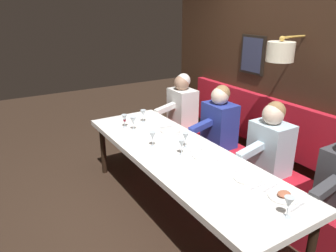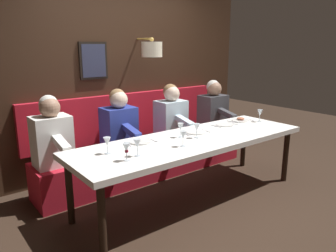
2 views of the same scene
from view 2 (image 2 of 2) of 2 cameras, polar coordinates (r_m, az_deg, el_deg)
ground_plane at (r=3.95m, az=4.22°, el=-12.51°), size 12.00×12.00×0.00m
dining_table at (r=3.70m, az=4.41°, el=-3.02°), size 0.90×2.85×0.74m
banquette_bench at (r=4.50m, az=-3.36°, el=-5.96°), size 0.52×3.05×0.45m
back_wall_panel at (r=4.74m, az=-7.55°, el=9.04°), size 0.59×4.25×2.90m
diner_nearest at (r=5.10m, az=7.89°, el=3.17°), size 0.60×0.40×0.79m
diner_near at (r=4.56m, az=0.55°, el=2.01°), size 0.60×0.40×0.79m
diner_middle at (r=4.11m, az=-8.53°, el=0.53°), size 0.60×0.40×0.79m
diner_far at (r=3.78m, az=-19.64°, el=-1.30°), size 0.60×0.40×0.79m
place_setting_0 at (r=3.52m, az=-4.82°, el=-2.75°), size 0.24×0.32×0.01m
place_setting_1 at (r=3.91m, az=4.88°, el=-1.07°), size 0.24×0.32×0.01m
place_setting_2 at (r=4.61m, az=12.55°, el=1.05°), size 0.24×0.32×0.05m
place_setting_3 at (r=4.33m, az=9.86°, el=0.24°), size 0.24×0.31×0.01m
wine_glass_0 at (r=3.35m, az=2.66°, el=-1.65°), size 0.07×0.07×0.16m
wine_glass_1 at (r=3.07m, az=-5.39°, el=-3.16°), size 0.07×0.07×0.16m
wine_glass_2 at (r=4.62m, az=15.74°, el=2.18°), size 0.07×0.07×0.16m
wine_glass_3 at (r=2.96m, az=-7.26°, el=-3.89°), size 0.07×0.07×0.16m
wine_glass_4 at (r=3.17m, az=-10.58°, el=-2.77°), size 0.07×0.07×0.16m
wine_glass_5 at (r=3.67m, az=5.05°, el=-0.31°), size 0.07×0.07×0.16m
wine_glass_6 at (r=3.68m, az=2.19°, el=-0.21°), size 0.07×0.07×0.16m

